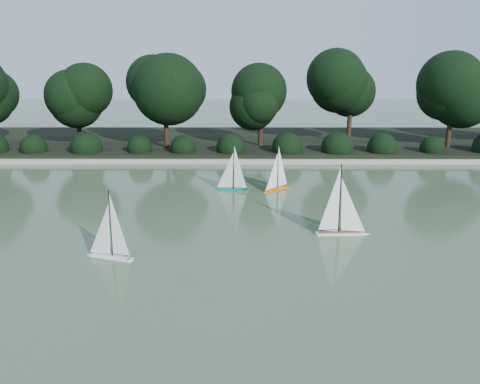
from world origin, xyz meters
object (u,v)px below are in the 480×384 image
at_px(sailboat_white_b, 345,223).
at_px(sailboat_white_a, 107,247).
at_px(sailboat_teal, 230,182).
at_px(sailboat_orange, 275,183).

bearing_deg(sailboat_white_b, sailboat_white_a, -165.52).
height_order(sailboat_white_b, sailboat_teal, sailboat_white_b).
height_order(sailboat_orange, sailboat_teal, sailboat_teal).
xyz_separation_m(sailboat_white_a, sailboat_white_b, (5.12, 1.32, 0.03)).
distance_m(sailboat_white_a, sailboat_teal, 5.67).
xyz_separation_m(sailboat_white_b, sailboat_orange, (-1.34, 3.80, -0.03)).
height_order(sailboat_white_a, sailboat_white_b, sailboat_white_b).
bearing_deg(sailboat_white_b, sailboat_teal, 125.69).
bearing_deg(sailboat_teal, sailboat_orange, -0.73).
bearing_deg(sailboat_white_b, sailboat_orange, 109.45).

